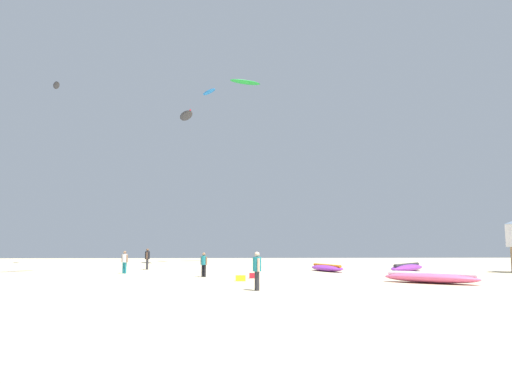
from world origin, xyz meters
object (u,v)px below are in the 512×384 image
Objects in this scene: kite_grounded_mid at (431,278)px; kite_grounded_far at (327,268)px; person_left at (125,260)px; gear_bag at (241,278)px; person_right at (204,263)px; kite_grounded_near at (407,268)px; person_foreground at (257,268)px; cooler_box at (254,276)px; kite_aloft_1 at (245,82)px; kite_aloft_0 at (209,92)px; person_midground at (147,257)px; kite_aloft_3 at (56,85)px; kite_aloft_4 at (186,116)px.

kite_grounded_mid reaches higher than kite_grounded_far.
person_left is 11.23m from gear_bag.
person_left is 0.34× the size of kite_grounded_mid.
person_right reaches higher than kite_grounded_mid.
kite_grounded_near is 6.07m from kite_grounded_far.
person_foreground is 7.97m from cooler_box.
person_right is at bearing 122.89° from gear_bag.
kite_aloft_1 reaches higher than person_right.
kite_grounded_mid is at bearing -65.57° from kite_aloft_0.
gear_bag is (7.67, -13.10, -0.86)m from person_midground.
kite_aloft_1 reaches higher than person_left.
gear_bag is 0.23× the size of kite_aloft_3.
gear_bag is at bearing 168.26° from kite_grounded_mid.
kite_aloft_1 is (9.18, 21.67, 21.27)m from person_left.
kite_grounded_near is (20.51, -4.48, -0.71)m from person_midground.
kite_aloft_4 reaches higher than person_left.
person_left is (-0.61, -5.55, -0.08)m from person_midground.
cooler_box is at bearing -80.37° from kite_aloft_0.
kite_aloft_0 reaches higher than person_left.
kite_aloft_3 is at bearing -105.12° from person_right.
kite_grounded_far is at bearing 51.23° from cooler_box.
kite_aloft_3 reaches higher than kite_grounded_far.
kite_grounded_mid is at bearing 99.21° from person_right.
kite_aloft_0 is at bearing 119.84° from kite_grounded_far.
person_left is 2.89× the size of gear_bag.
person_right is at bearing 93.82° from person_foreground.
gear_bag is (8.27, -7.55, -0.78)m from person_left.
kite_aloft_4 is (-6.74, -4.88, -5.75)m from kite_aloft_1.
kite_aloft_0 is 5.80m from kite_aloft_4.
cooler_box is at bearing -128.77° from kite_grounded_far.
kite_grounded_near is 41.18m from kite_aloft_3.
person_right is at bearing -60.92° from person_midground.
kite_grounded_mid is 1.01× the size of kite_grounded_far.
person_midground is 13.82m from cooler_box.
kite_aloft_4 is (-3.52, 20.76, 15.56)m from person_right.
kite_grounded_far is (9.21, 6.18, -0.64)m from person_right.
cooler_box is at bearing -90.10° from kite_aloft_1.
person_right is 0.32× the size of kite_grounded_mid.
kite_aloft_3 is (-16.63, -3.87, -0.81)m from kite_aloft_0.
cooler_box is 2.41m from gear_bag.
person_foreground is at bearing -90.40° from kite_aloft_1.
person_midground is at bearing 167.09° from kite_grounded_far.
kite_aloft_1 is 21.82m from kite_aloft_3.
kite_aloft_4 is (1.83, 11.24, 15.44)m from person_midground.
person_right reaches higher than cooler_box.
person_midground is at bearing -99.25° from kite_aloft_4.
kite_grounded_near is (12.19, 14.29, -0.70)m from person_foreground.
person_foreground is 0.42× the size of kite_aloft_1.
person_right is at bearing -97.17° from kite_aloft_1.
kite_grounded_near is 2.12× the size of kite_aloft_3.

